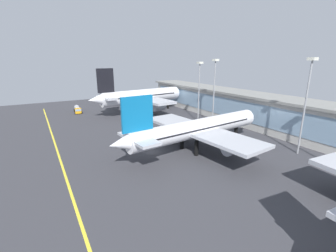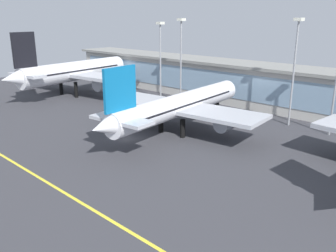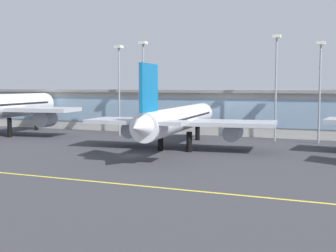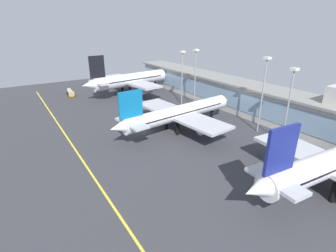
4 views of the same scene
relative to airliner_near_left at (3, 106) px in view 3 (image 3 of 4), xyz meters
name	(u,v)px [view 3 (image 3 of 4)]	position (x,y,z in m)	size (l,w,h in m)	color
ground_plane	(132,156)	(46.18, -17.63, -7.48)	(196.15, 196.15, 0.00)	#38383D
taxiway_centreline_stripe	(59,178)	(46.18, -39.63, -7.47)	(156.92, 0.50, 0.01)	yellow
terminal_building	(215,110)	(48.09, 27.12, -1.17)	(143.11, 14.00, 16.96)	beige
airliner_near_left	(3,106)	(0.00, 0.00, 0.00)	(40.05, 49.44, 20.41)	black
airliner_near_right	(179,120)	(50.80, -6.24, -1.53)	(38.77, 50.04, 16.31)	black
apron_light_mast_west	(143,74)	(32.86, 14.39, 8.19)	(1.80, 1.80, 24.01)	gray
apron_light_mast_centre	(276,72)	(66.27, 14.98, 8.34)	(1.80, 1.80, 24.28)	gray
apron_light_mast_east	(320,77)	(75.93, 14.25, 7.29)	(1.80, 1.80, 22.39)	gray
apron_light_mast_far_east	(119,77)	(27.22, 11.81, 7.65)	(1.80, 1.80, 23.03)	gray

